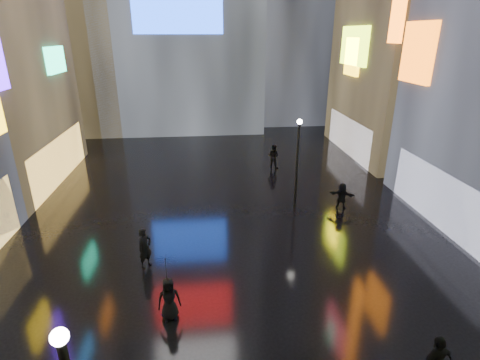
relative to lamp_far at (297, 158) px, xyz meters
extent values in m
plane|color=black|center=(-4.15, -0.25, -2.94)|extent=(140.00, 140.00, 0.00)
cube|color=#FFC659|center=(-15.25, 5.75, -1.44)|extent=(0.20, 10.00, 3.00)
cube|color=#16CA8B|center=(-15.00, 7.57, 4.97)|extent=(0.25, 3.00, 1.71)
cube|color=white|center=(6.95, -3.25, -1.44)|extent=(0.20, 9.00, 3.00)
cube|color=#E15A0B|center=(6.70, 0.87, 5.64)|extent=(0.25, 2.99, 3.26)
cube|color=white|center=(6.95, 9.75, -1.44)|extent=(0.20, 9.00, 3.00)
cube|color=#B1E116|center=(6.70, 10.07, 5.71)|extent=(0.25, 4.92, 2.91)
cube|color=#E1A40B|center=(6.70, 10.19, 4.90)|extent=(0.25, 2.63, 2.87)
cube|color=#194CFF|center=(-7.15, 16.65, 9.06)|extent=(8.00, 0.20, 5.00)
sphere|color=white|center=(-7.75, -14.93, 2.11)|extent=(0.30, 0.30, 0.30)
cylinder|color=black|center=(0.00, 0.00, -0.44)|extent=(0.16, 0.16, 5.00)
sphere|color=white|center=(0.00, 0.00, 2.11)|extent=(0.30, 0.30, 0.30)
imported|color=black|center=(-6.74, -8.89, -2.11)|extent=(0.90, 0.68, 1.67)
imported|color=black|center=(2.56, -0.73, -2.16)|extent=(1.52, 1.03, 1.58)
imported|color=black|center=(-8.01, -5.54, -2.01)|extent=(0.79, 0.80, 1.86)
imported|color=black|center=(-0.06, 6.74, -2.05)|extent=(1.10, 1.05, 1.79)
imported|color=black|center=(-6.74, -8.89, -0.83)|extent=(1.34, 1.35, 0.89)
camera|label=1|loc=(-5.34, -19.86, 6.65)|focal=28.00mm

